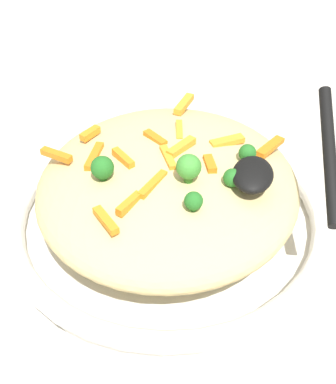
% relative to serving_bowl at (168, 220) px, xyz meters
% --- Properties ---
extents(ground_plane, '(2.40, 2.40, 0.00)m').
position_rel_serving_bowl_xyz_m(ground_plane, '(0.00, 0.00, -0.03)').
color(ground_plane, beige).
extents(serving_bowl, '(0.36, 0.36, 0.05)m').
position_rel_serving_bowl_xyz_m(serving_bowl, '(0.00, 0.00, 0.00)').
color(serving_bowl, white).
rests_on(serving_bowl, ground_plane).
extents(pasta_mound, '(0.29, 0.28, 0.07)m').
position_rel_serving_bowl_xyz_m(pasta_mound, '(0.00, 0.00, 0.05)').
color(pasta_mound, '#D1BA7A').
rests_on(pasta_mound, serving_bowl).
extents(carrot_piece_0, '(0.03, 0.03, 0.01)m').
position_rel_serving_bowl_xyz_m(carrot_piece_0, '(0.01, -0.04, 0.09)').
color(carrot_piece_0, orange).
rests_on(carrot_piece_0, pasta_mound).
extents(carrot_piece_1, '(0.02, 0.04, 0.01)m').
position_rel_serving_bowl_xyz_m(carrot_piece_1, '(0.01, -0.12, 0.08)').
color(carrot_piece_1, orange).
rests_on(carrot_piece_1, pasta_mound).
extents(carrot_piece_2, '(0.03, 0.03, 0.01)m').
position_rel_serving_bowl_xyz_m(carrot_piece_2, '(0.10, -0.04, 0.08)').
color(carrot_piece_2, orange).
rests_on(carrot_piece_2, pasta_mound).
extents(carrot_piece_3, '(0.04, 0.02, 0.01)m').
position_rel_serving_bowl_xyz_m(carrot_piece_3, '(-0.06, 0.00, 0.08)').
color(carrot_piece_3, orange).
rests_on(carrot_piece_3, pasta_mound).
extents(carrot_piece_4, '(0.03, 0.03, 0.01)m').
position_rel_serving_bowl_xyz_m(carrot_piece_4, '(-0.03, -0.02, 0.09)').
color(carrot_piece_4, orange).
rests_on(carrot_piece_4, pasta_mound).
extents(carrot_piece_5, '(0.04, 0.02, 0.01)m').
position_rel_serving_bowl_xyz_m(carrot_piece_5, '(-0.12, -0.01, 0.08)').
color(carrot_piece_5, orange).
rests_on(carrot_piece_5, pasta_mound).
extents(carrot_piece_6, '(0.04, 0.03, 0.01)m').
position_rel_serving_bowl_xyz_m(carrot_piece_6, '(-0.05, 0.10, 0.08)').
color(carrot_piece_6, orange).
rests_on(carrot_piece_6, pasta_mound).
extents(carrot_piece_7, '(0.04, 0.01, 0.01)m').
position_rel_serving_bowl_xyz_m(carrot_piece_7, '(0.01, -0.08, 0.08)').
color(carrot_piece_7, orange).
rests_on(carrot_piece_7, pasta_mound).
extents(carrot_piece_8, '(0.04, 0.03, 0.01)m').
position_rel_serving_bowl_xyz_m(carrot_piece_8, '(-0.02, 0.01, 0.09)').
color(carrot_piece_8, orange).
rests_on(carrot_piece_8, pasta_mound).
extents(carrot_piece_9, '(0.04, 0.03, 0.01)m').
position_rel_serving_bowl_xyz_m(carrot_piece_9, '(0.00, 0.00, 0.09)').
color(carrot_piece_9, orange).
rests_on(carrot_piece_9, pasta_mound).
extents(carrot_piece_10, '(0.03, 0.02, 0.01)m').
position_rel_serving_bowl_xyz_m(carrot_piece_10, '(-0.00, 0.04, 0.09)').
color(carrot_piece_10, orange).
rests_on(carrot_piece_10, pasta_mound).
extents(carrot_piece_11, '(0.03, 0.04, 0.01)m').
position_rel_serving_bowl_xyz_m(carrot_piece_11, '(-0.05, 0.05, 0.08)').
color(carrot_piece_11, orange).
rests_on(carrot_piece_11, pasta_mound).
extents(carrot_piece_12, '(0.04, 0.02, 0.01)m').
position_rel_serving_bowl_xyz_m(carrot_piece_12, '(0.04, -0.01, 0.09)').
color(carrot_piece_12, orange).
rests_on(carrot_piece_12, pasta_mound).
extents(carrot_piece_13, '(0.03, 0.02, 0.01)m').
position_rel_serving_bowl_xyz_m(carrot_piece_13, '(-0.03, -0.10, 0.08)').
color(carrot_piece_13, orange).
rests_on(carrot_piece_13, pasta_mound).
extents(carrot_piece_14, '(0.03, 0.02, 0.01)m').
position_rel_serving_bowl_xyz_m(carrot_piece_14, '(0.07, -0.02, 0.08)').
color(carrot_piece_14, orange).
rests_on(carrot_piece_14, pasta_mound).
extents(broccoli_floret_0, '(0.02, 0.02, 0.02)m').
position_rel_serving_bowl_xyz_m(broccoli_floret_0, '(0.02, 0.07, 0.09)').
color(broccoli_floret_0, '#205B1C').
rests_on(broccoli_floret_0, pasta_mound).
extents(broccoli_floret_1, '(0.02, 0.02, 0.02)m').
position_rel_serving_bowl_xyz_m(broccoli_floret_1, '(0.06, 0.04, 0.09)').
color(broccoli_floret_1, '#205B1C').
rests_on(broccoli_floret_1, pasta_mound).
extents(broccoli_floret_2, '(0.02, 0.02, 0.02)m').
position_rel_serving_bowl_xyz_m(broccoli_floret_2, '(-0.02, 0.08, 0.09)').
color(broccoli_floret_2, '#205B1C').
rests_on(broccoli_floret_2, pasta_mound).
extents(broccoli_floret_3, '(0.02, 0.02, 0.03)m').
position_rel_serving_bowl_xyz_m(broccoli_floret_3, '(0.03, 0.03, 0.10)').
color(broccoli_floret_3, '#377928').
rests_on(broccoli_floret_3, pasta_mound).
extents(broccoli_floret_4, '(0.02, 0.02, 0.03)m').
position_rel_serving_bowl_xyz_m(broccoli_floret_4, '(0.04, -0.06, 0.09)').
color(broccoli_floret_4, '#205B1C').
rests_on(broccoli_floret_4, pasta_mound).
extents(serving_spoon, '(0.14, 0.10, 0.07)m').
position_rel_serving_bowl_xyz_m(serving_spoon, '(0.01, 0.11, 0.10)').
color(serving_spoon, black).
rests_on(serving_spoon, pasta_mound).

